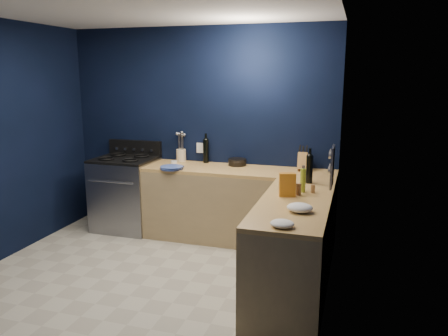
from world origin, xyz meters
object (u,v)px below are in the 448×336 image
at_px(gas_range, 126,195).
at_px(utensil_crock, 181,155).
at_px(plate_stack, 172,168).
at_px(crouton_bag, 287,185).
at_px(knife_block, 303,162).

xyz_separation_m(gas_range, utensil_crock, (0.68, 0.27, 0.52)).
bearing_deg(plate_stack, crouton_bag, -27.34).
distance_m(gas_range, crouton_bag, 2.54).
height_order(utensil_crock, crouton_bag, crouton_bag).
relative_size(gas_range, utensil_crock, 5.87).
distance_m(plate_stack, utensil_crock, 0.50).
distance_m(gas_range, plate_stack, 0.92).
bearing_deg(crouton_bag, knife_block, 73.26).
height_order(utensil_crock, knife_block, knife_block).
relative_size(plate_stack, crouton_bag, 1.24).
xyz_separation_m(plate_stack, knife_block, (1.51, 0.42, 0.08)).
xyz_separation_m(gas_range, knife_block, (2.27, 0.20, 0.54)).
xyz_separation_m(gas_range, plate_stack, (0.76, -0.22, 0.46)).
height_order(gas_range, plate_stack, plate_stack).
relative_size(gas_range, crouton_bag, 4.16).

